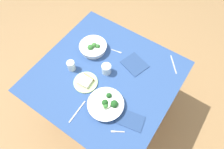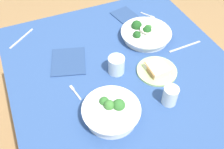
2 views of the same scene
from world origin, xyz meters
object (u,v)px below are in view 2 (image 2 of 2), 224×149
Objects in this scene: broccoli_bowl_near at (111,112)px; water_glass_side at (116,65)px; table_knife_left at (185,47)px; broccoli_bowl_far at (145,34)px; bread_side_plate at (157,70)px; fork_by_near_bowl at (148,15)px; napkin_folded_lower at (128,17)px; table_knife_right at (22,38)px; fork_by_far_bowl at (75,92)px; napkin_folded_upper at (68,61)px; water_glass_center at (170,96)px.

broccoli_bowl_near reaches higher than water_glass_side.
table_knife_left is (-0.25, 0.53, -0.03)m from broccoli_bowl_near.
broccoli_bowl_far is at bearing 137.16° from broccoli_bowl_near.
bread_side_plate reaches higher than fork_by_near_bowl.
broccoli_bowl_near reaches higher than napkin_folded_lower.
bread_side_plate is 0.76m from table_knife_right.
table_knife_left is (-0.07, 0.64, -0.00)m from fork_by_far_bowl.
napkin_folded_upper is 0.98× the size of napkin_folded_lower.
table_knife_left is at bearing 135.63° from water_glass_center.
bread_side_plate is at bearing 57.79° from napkin_folded_upper.
fork_by_near_bowl is at bearing 159.30° from water_glass_center.
napkin_folded_upper is (-0.20, 0.03, 0.00)m from fork_by_far_bowl.
napkin_folded_upper reaches higher than table_knife_left.
broccoli_bowl_near is 2.72× the size of water_glass_center.
table_knife_left is (-0.02, 0.41, -0.04)m from water_glass_side.
broccoli_bowl_near is 0.26m from water_glass_side.
water_glass_center is 0.87m from table_knife_right.
water_glass_side reaches higher than fork_by_far_bowl.
napkin_folded_lower is (0.05, 0.62, 0.00)m from table_knife_right.
broccoli_bowl_far is 0.68m from table_knife_right.
bread_side_plate is at bearing 116.33° from broccoli_bowl_near.
water_glass_center is at bearing 27.97° from water_glass_side.
napkin_folded_lower is (-0.38, 0.24, -0.04)m from water_glass_side.
table_knife_right is (-0.66, -0.26, -0.03)m from broccoli_bowl_near.
napkin_folded_lower reaches higher than table_knife_right.
broccoli_bowl_far is 2.81× the size of fork_by_far_bowl.
napkin_folded_upper reaches higher than fork_by_near_bowl.
broccoli_bowl_far is at bearing -76.48° from fork_by_far_bowl.
broccoli_bowl_far is 0.22m from table_knife_left.
bread_side_plate reaches higher than fork_by_far_bowl.
broccoli_bowl_near is (0.40, -0.37, 0.01)m from broccoli_bowl_far.
fork_by_far_bowl and table_knife_left have the same top height.
bread_side_plate is 0.41m from fork_by_far_bowl.
fork_by_near_bowl is at bearing 156.25° from bread_side_plate.
napkin_folded_upper is (-0.42, -0.33, -0.04)m from water_glass_center.
water_glass_center is 0.53m from napkin_folded_upper.
fork_by_far_bowl is at bearing 3.66° from table_knife_left.
water_glass_side is (0.17, -0.25, 0.02)m from broccoli_bowl_far.
water_glass_side is (-0.26, -0.14, -0.00)m from water_glass_center.
fork_by_far_bowl is (-0.03, -0.40, -0.01)m from bread_side_plate.
napkin_folded_upper is (-0.16, -0.20, -0.04)m from water_glass_side.
fork_by_far_bowl is at bearing -151.11° from broccoli_bowl_near.
napkin_folded_upper is at bearing -87.88° from broccoli_bowl_far.
fork_by_far_bowl is 0.63m from napkin_folded_lower.
napkin_folded_upper is at bearing -14.85° from table_knife_left.
napkin_folded_upper is at bearing -122.21° from bread_side_plate.
water_glass_center reaches higher than napkin_folded_lower.
broccoli_bowl_near is 0.59m from table_knife_left.
water_glass_center is at bearing -131.62° from fork_by_far_bowl.
table_knife_left is at bearing 112.72° from table_knife_right.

